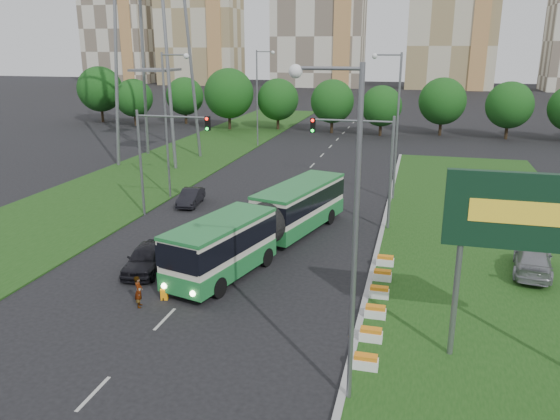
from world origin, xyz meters
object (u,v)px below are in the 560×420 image
(traffic_mast_median, at_px, (368,154))
(articulated_bus, at_px, (265,222))
(shopping_trolley, at_px, (164,294))
(car_left_near, at_px, (147,258))
(traffic_mast_left, at_px, (159,147))
(billboard, at_px, (526,221))
(pedestrian, at_px, (139,292))
(car_left_far, at_px, (191,197))
(car_median, at_px, (533,262))

(traffic_mast_median, height_order, articulated_bus, traffic_mast_median)
(traffic_mast_median, bearing_deg, shopping_trolley, -121.84)
(articulated_bus, distance_m, car_left_near, 7.68)
(traffic_mast_median, height_order, car_left_near, traffic_mast_median)
(traffic_mast_left, bearing_deg, shopping_trolley, -63.79)
(billboard, relative_size, articulated_bus, 0.45)
(traffic_mast_left, xyz_separation_m, pedestrian, (5.58, -14.11, -4.53))
(billboard, height_order, traffic_mast_left, same)
(car_left_far, bearing_deg, articulated_bus, -50.80)
(traffic_mast_left, distance_m, shopping_trolley, 15.40)
(traffic_mast_left, distance_m, car_left_far, 5.84)
(pedestrian, bearing_deg, car_left_near, 2.85)
(traffic_mast_median, distance_m, car_median, 12.57)
(articulated_bus, height_order, car_left_far, articulated_bus)
(articulated_bus, xyz_separation_m, car_left_near, (-5.67, -5.08, -1.00))
(car_left_far, xyz_separation_m, car_median, (24.39, -8.54, 0.20))
(traffic_mast_left, height_order, car_left_near, traffic_mast_left)
(articulated_bus, bearing_deg, shopping_trolley, -95.35)
(billboard, distance_m, traffic_mast_median, 17.68)
(traffic_mast_left, relative_size, car_left_near, 1.74)
(traffic_mast_median, bearing_deg, traffic_mast_left, -176.23)
(car_median, bearing_deg, billboard, 84.21)
(car_median, relative_size, shopping_trolley, 8.07)
(car_median, bearing_deg, traffic_mast_left, -2.91)
(traffic_mast_left, xyz_separation_m, articulated_bus, (9.46, -4.78, -3.56))
(car_left_far, distance_m, shopping_trolley, 17.41)
(shopping_trolley, bearing_deg, traffic_mast_left, 100.98)
(car_left_far, bearing_deg, car_median, -26.77)
(traffic_mast_median, xyz_separation_m, articulated_bus, (-5.70, -5.78, -3.56))
(traffic_mast_median, bearing_deg, articulated_bus, -134.59)
(traffic_mast_left, bearing_deg, car_left_far, 77.17)
(articulated_bus, distance_m, shopping_trolley, 8.94)
(articulated_bus, xyz_separation_m, pedestrian, (-3.87, -9.32, -0.97))
(traffic_mast_median, height_order, traffic_mast_left, same)
(car_left_far, height_order, shopping_trolley, car_left_far)
(articulated_bus, bearing_deg, car_left_near, -123.39)
(pedestrian, bearing_deg, car_median, -85.47)
(traffic_mast_median, xyz_separation_m, car_left_far, (-14.38, 2.41, -4.68))
(pedestrian, relative_size, shopping_trolley, 2.67)
(billboard, bearing_deg, traffic_mast_left, 146.45)
(articulated_bus, xyz_separation_m, car_left_far, (-8.68, 8.19, -1.12))
(pedestrian, distance_m, shopping_trolley, 1.44)
(articulated_bus, relative_size, car_median, 3.59)
(traffic_mast_median, relative_size, traffic_mast_left, 1.00)
(shopping_trolley, bearing_deg, car_left_far, 93.71)
(car_left_near, xyz_separation_m, shopping_trolley, (2.64, -3.20, -0.48))
(car_median, bearing_deg, articulated_bus, 7.34)
(articulated_bus, height_order, shopping_trolley, articulated_bus)
(car_left_near, bearing_deg, billboard, -24.09)
(traffic_mast_median, relative_size, car_left_near, 1.74)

